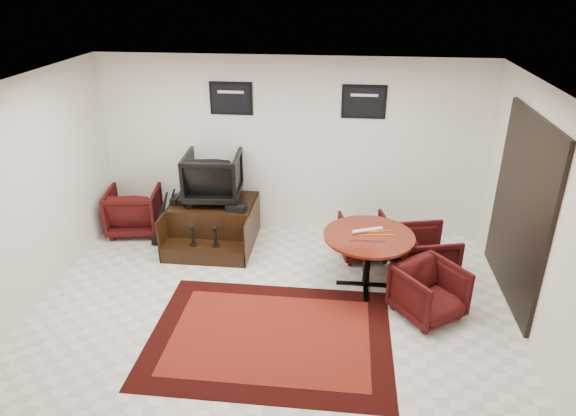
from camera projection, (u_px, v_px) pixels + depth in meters
The scene contains 16 objects.
ground at pixel (268, 318), 6.35m from camera, with size 6.00×6.00×0.00m, color beige.
room_shell at pixel (303, 181), 5.67m from camera, with size 6.02×5.02×2.81m.
area_rug at pixel (270, 336), 6.02m from camera, with size 2.81×2.11×0.01m.
shine_podium at pixel (214, 224), 8.02m from camera, with size 1.28×1.32×0.66m.
shine_chair at pixel (213, 174), 7.82m from camera, with size 0.83×0.77×0.85m, color black.
shoes_pair at pixel (179, 200), 7.88m from camera, with size 0.24×0.28×0.10m.
polish_kit at pixel (236, 207), 7.63m from camera, with size 0.29×0.20×0.10m, color black.
umbrella_black at pixel (161, 218), 7.84m from camera, with size 0.35×0.13×0.95m, color black, non-canonical shape.
umbrella_hooked at pixel (168, 213), 8.03m from camera, with size 0.34×0.13×0.91m, color black, non-canonical shape.
armchair_side at pixel (134, 208), 8.31m from camera, with size 0.80×0.75×0.82m, color black.
meeting_table at pixel (369, 241), 6.72m from camera, with size 1.19×1.19×0.78m.
table_chair_back at pixel (364, 235), 7.61m from camera, with size 0.67×0.63×0.69m, color black.
table_chair_window at pixel (425, 252), 7.06m from camera, with size 0.76×0.71×0.78m, color black.
table_chair_corner at pixel (429, 289), 6.25m from camera, with size 0.72×0.67×0.74m, color black.
paper_roll at pixel (367, 230), 6.74m from camera, with size 0.05×0.05×0.42m, color silver.
table_clutter at pixel (374, 235), 6.66m from camera, with size 0.57×0.36×0.01m.
Camera 1 is at (0.83, -5.14, 3.89)m, focal length 32.00 mm.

